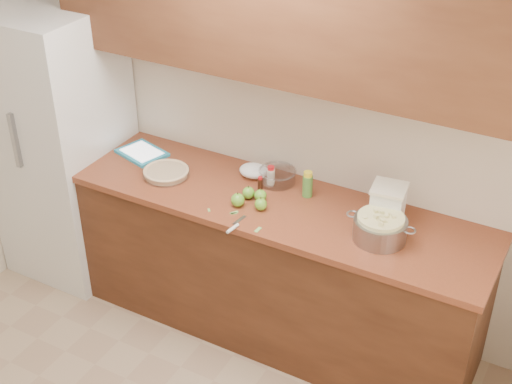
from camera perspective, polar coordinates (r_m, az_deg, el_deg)
The scene contains 22 objects.
room_shell at distance 2.81m, azimuth -14.05°, elevation -8.02°, with size 3.60×3.60×3.60m.
counter_run at distance 4.26m, azimuth 0.44°, elevation -5.65°, with size 2.64×0.68×0.92m.
upper_cabinets at distance 3.69m, azimuth 1.72°, elevation 14.38°, with size 2.60×0.34×0.70m, color brown.
fridge at distance 4.75m, azimuth -15.25°, elevation 3.66°, with size 0.70×0.70×1.80m, color silver.
pie at distance 4.22m, azimuth -7.20°, elevation 1.56°, with size 0.28×0.28×0.04m.
colander at distance 3.69m, azimuth 9.89°, elevation -2.86°, with size 0.37×0.28×0.14m.
flour_canister at distance 3.80m, azimuth 10.49°, elevation -0.97°, with size 0.20×0.20×0.22m.
tablet at distance 4.48m, azimuth -9.11°, elevation 3.11°, with size 0.34×0.29×0.02m.
paring_knife at distance 3.74m, azimuth -1.80°, elevation -2.84°, with size 0.05×0.19×0.02m.
lemon_bottle at distance 3.99m, azimuth 4.15°, elevation 0.60°, with size 0.06×0.06×0.15m.
cinnamon_shaker at distance 4.10m, azimuth 1.19°, elevation 1.33°, with size 0.05×0.05×0.11m.
vanilla_bottle at distance 4.05m, azimuth 0.33°, elevation 0.69°, with size 0.03×0.03×0.08m.
mixing_bowl at distance 4.12m, azimuth 1.72°, elevation 1.32°, with size 0.22×0.22×0.08m.
paper_towel at distance 4.18m, azimuth -0.18°, elevation 1.71°, with size 0.18×0.14×0.07m, color white.
apple_left at distance 3.98m, azimuth -0.61°, elevation -0.06°, with size 0.07×0.07×0.08m.
apple_center at distance 3.95m, azimuth 0.35°, elevation -0.29°, with size 0.07×0.07×0.08m.
apple_front at distance 3.91m, azimuth -1.47°, elevation -0.64°, with size 0.08×0.08×0.09m.
apple_extra at distance 3.88m, azimuth 0.39°, elevation -0.99°, with size 0.07×0.07×0.08m.
peel_a at distance 3.86m, azimuth -1.78°, elevation -1.72°, with size 0.03×0.01×0.00m, color #84B95A.
peel_b at distance 3.73m, azimuth 0.16°, elevation -3.04°, with size 0.05×0.02×0.00m, color #84B95A.
peel_c at distance 3.87m, azimuth -1.77°, elevation -1.66°, with size 0.05×0.02×0.00m, color #84B95A.
peel_d at distance 3.90m, azimuth -3.79°, elevation -1.45°, with size 0.03×0.01×0.00m, color #84B95A.
Camera 1 is at (1.59, -1.50, 3.06)m, focal length 50.00 mm.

